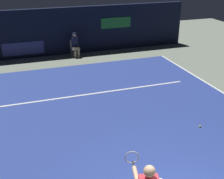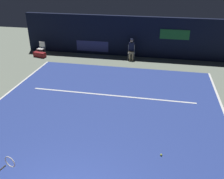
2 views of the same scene
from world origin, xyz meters
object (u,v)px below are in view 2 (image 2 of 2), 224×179
line_judge_on_chair (131,49)px  tennis_ball (161,155)px  equipment_bag (40,55)px  courtside_chair_near (41,48)px

line_judge_on_chair → tennis_ball: 9.18m
line_judge_on_chair → equipment_bag: line_judge_on_chair is taller
line_judge_on_chair → courtside_chair_near: 6.05m
courtside_chair_near → equipment_bag: courtside_chair_near is taller
line_judge_on_chair → tennis_ball: line_judge_on_chair is taller
line_judge_on_chair → equipment_bag: 6.06m
equipment_bag → tennis_ball: bearing=-31.4°
tennis_ball → equipment_bag: size_ratio=0.08×
courtside_chair_near → tennis_ball: 11.91m
courtside_chair_near → equipment_bag: size_ratio=1.05×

